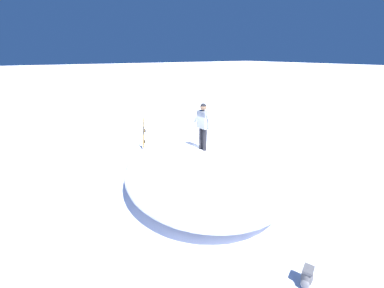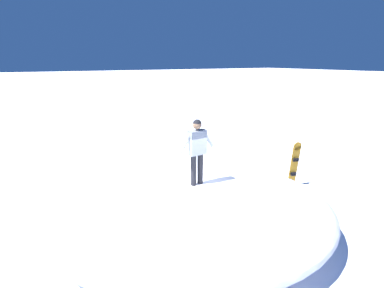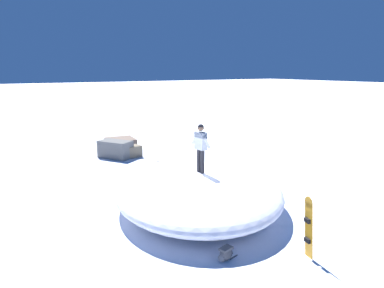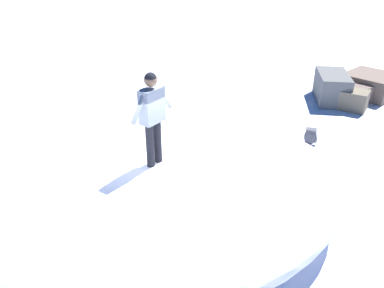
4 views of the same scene
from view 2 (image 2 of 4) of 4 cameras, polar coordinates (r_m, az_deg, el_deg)
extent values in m
plane|color=white|center=(7.26, 1.63, -18.84)|extent=(240.00, 240.00, 0.00)
ellipsoid|color=white|center=(7.14, -0.30, -13.34)|extent=(8.24, 8.95, 1.29)
cylinder|color=black|center=(6.80, 1.73, -5.15)|extent=(0.14, 0.14, 0.80)
cylinder|color=black|center=(6.69, 0.32, -5.51)|extent=(0.14, 0.14, 0.80)
cube|color=#8C939E|center=(6.51, 1.06, 0.35)|extent=(0.25, 0.46, 0.59)
sphere|color=#936B4C|center=(6.40, 1.09, 4.09)|extent=(0.22, 0.22, 0.22)
cylinder|color=#8C939E|center=(6.67, 3.28, 1.20)|extent=(0.11, 0.39, 0.49)
cylinder|color=#8C939E|center=(6.33, -1.27, 0.36)|extent=(0.11, 0.39, 0.49)
sphere|color=black|center=(6.39, 1.09, 4.28)|extent=(0.21, 0.21, 0.21)
cube|color=orange|center=(10.05, 20.61, -4.45)|extent=(0.21, 0.32, 1.51)
cylinder|color=orange|center=(9.76, 21.28, -0.46)|extent=(0.11, 0.30, 0.30)
cube|color=black|center=(9.95, 20.81, -3.02)|extent=(0.10, 0.25, 0.36)
cube|color=black|center=(9.91, 20.99, -3.12)|extent=(0.12, 0.20, 0.12)
cube|color=black|center=(10.13, 20.52, -5.92)|extent=(0.12, 0.20, 0.12)
ellipsoid|color=#4C4C51|center=(8.57, 25.16, -13.17)|extent=(0.46, 0.35, 0.34)
ellipsoid|color=slate|center=(8.54, 26.28, -13.83)|extent=(0.16, 0.22, 0.16)
cube|color=#4C4C51|center=(8.51, 25.29, -12.34)|extent=(0.39, 0.29, 0.06)
cylinder|color=#4C4C51|center=(8.77, 23.85, -13.43)|extent=(0.29, 0.10, 0.04)
cylinder|color=#4C4C51|center=(8.66, 23.43, -13.82)|extent=(0.29, 0.10, 0.04)
camera|label=1|loc=(11.08, -51.03, 12.40)|focal=24.01mm
camera|label=3|loc=(12.83, 66.54, 9.15)|focal=33.08mm
camera|label=4|loc=(12.15, 8.15, 19.34)|focal=36.29mm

